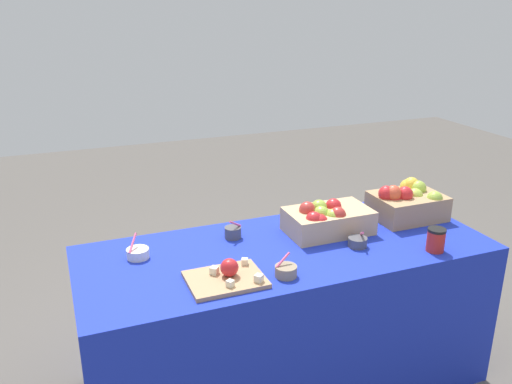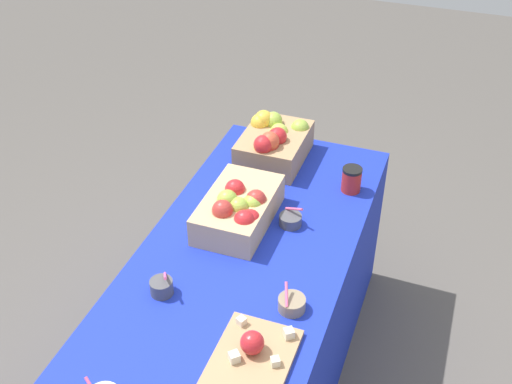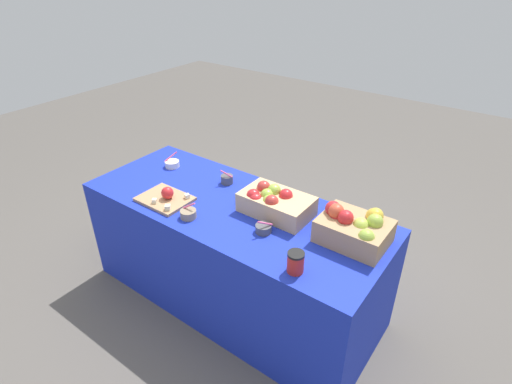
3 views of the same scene
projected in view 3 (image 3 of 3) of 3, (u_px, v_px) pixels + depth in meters
ground_plane at (235, 296)px, 2.82m from camera, size 10.00×10.00×0.00m
table at (234, 254)px, 2.64m from camera, size 1.90×0.76×0.74m
apple_crate_left at (354, 227)px, 2.10m from camera, size 0.35×0.27×0.19m
apple_crate_middle at (273, 202)px, 2.34m from camera, size 0.41×0.25×0.16m
cutting_board_front at (166, 198)px, 2.48m from camera, size 0.31×0.24×0.09m
sample_bowl_near at (188, 214)px, 2.32m from camera, size 0.09×0.09×0.09m
sample_bowl_mid at (227, 179)px, 2.67m from camera, size 0.08×0.08×0.10m
sample_bowl_far at (172, 164)px, 2.87m from camera, size 0.10×0.10×0.10m
sample_bowl_extra at (263, 228)px, 2.20m from camera, size 0.09×0.09×0.09m
coffee_cup at (296, 262)px, 1.92m from camera, size 0.08×0.08×0.11m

